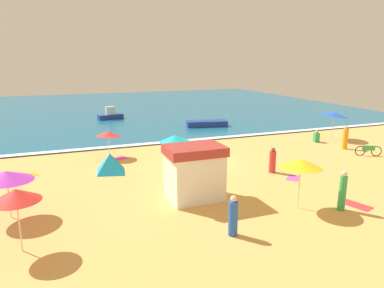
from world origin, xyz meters
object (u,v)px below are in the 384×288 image
Objects in this scene: beach_umbrella_4 at (108,134)px; beach_umbrella_6 at (6,176)px; beach_umbrella_3 at (301,163)px; beachgoer_1 at (343,191)px; beach_umbrella_2 at (16,195)px; beach_tent at (110,163)px; small_boat_0 at (207,123)px; small_boat_1 at (110,115)px; beachgoer_4 at (316,137)px; beachgoer_3 at (273,161)px; beach_umbrella_7 at (334,114)px; beach_umbrella_1 at (175,138)px; parked_bicycle at (368,150)px; beachgoer_5 at (345,138)px; beachgoer_2 at (233,217)px; lifeguard_cabana at (195,172)px.

beach_umbrella_6 reaches higher than beach_umbrella_4.
beach_umbrella_3 is at bearing -16.47° from beach_umbrella_6.
beach_umbrella_2 is at bearing 174.45° from beachgoer_1.
beach_umbrella_2 is 1.02× the size of beach_tent.
small_boat_0 is 11.40m from small_boat_1.
beach_umbrella_3 is 19.95m from small_boat_0.
beachgoer_4 is (9.69, 10.39, -1.72)m from beach_umbrella_3.
beachgoer_4 is at bearing -50.11° from small_boat_1.
beachgoer_3 reaches higher than small_boat_1.
beach_umbrella_2 is 25.36m from beach_umbrella_7.
beachgoer_3 is 0.54× the size of small_boat_1.
beach_umbrella_1 is 9.45m from beachgoer_1.
beach_umbrella_7 is at bearing -45.78° from small_boat_1.
beachgoer_1 reaches higher than beachgoer_4.
parked_bicycle is 2.15m from beachgoer_5.
beachgoer_2 is at bearing -71.31° from beach_tent.
beach_umbrella_6 is 14.11m from beachgoer_3.
beachgoer_4 is (21.85, 6.79, -1.47)m from beach_umbrella_6.
beachgoer_1 is 1.90× the size of beachgoer_4.
beach_umbrella_2 is at bearing -140.79° from beach_umbrella_1.
beachgoer_5 is at bearing 37.40° from beach_umbrella_3.
beach_umbrella_4 is at bearing 120.10° from beach_umbrella_3.
small_boat_1 is (-0.48, 28.51, -0.22)m from beachgoer_2.
beach_umbrella_6 is 22.75m from beachgoer_5.
beachgoer_3 is (9.06, -3.50, 0.12)m from beach_tent.
beach_tent is at bearing -173.26° from beachgoer_4.
beachgoer_1 is at bearing -5.55° from beach_umbrella_2.
beach_umbrella_1 is 5.99m from beachgoer_3.
beach_umbrella_2 is at bearing -112.58° from beach_umbrella_4.
beach_umbrella_6 is 7.01m from beach_tent.
beachgoer_5 is (16.98, -3.95, -0.85)m from beach_umbrella_4.
beachgoer_4 is 0.55× the size of beachgoer_5.
beach_umbrella_2 is 1.28× the size of beachgoer_1.
beachgoer_1 reaches higher than small_boat_1.
beach_umbrella_6 reaches higher than parked_bicycle.
beach_umbrella_4 is 9.74m from beach_umbrella_6.
beach_umbrella_4 is 0.56× the size of small_boat_0.
small_boat_1 is (7.71, 23.71, -1.35)m from beach_umbrella_6.
beachgoer_1 is at bearing -56.00° from beach_umbrella_4.
lifeguard_cabana is 3.98m from beachgoer_2.
beach_umbrella_1 reaches higher than beachgoer_1.
beach_umbrella_3 reaches higher than beach_umbrella_2.
beachgoer_2 is 1.68× the size of beachgoer_4.
lifeguard_cabana is 6.54m from beach_tent.
beachgoer_4 is at bearing 46.97° from beach_umbrella_3.
beach_umbrella_3 is (11.50, -0.42, 0.02)m from beach_umbrella_2.
beach_umbrella_1 reaches higher than parked_bicycle.
beachgoer_2 is 8.42m from beachgoer_3.
beach_umbrella_1 reaches higher than beachgoer_3.
parked_bicycle is 15.84m from beachgoer_2.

